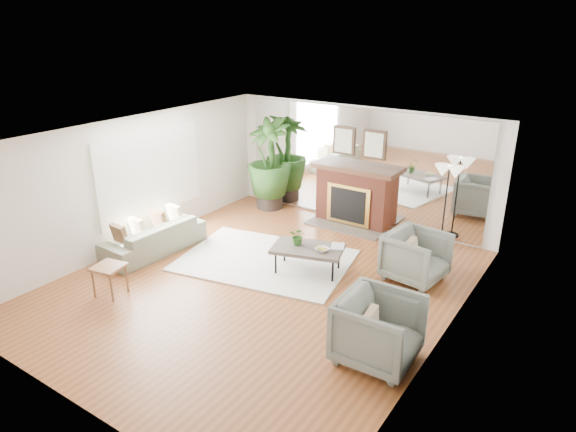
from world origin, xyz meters
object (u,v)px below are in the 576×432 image
Objects in this scene: armchair_front at (379,330)px; floor_lamp at (448,178)px; coffee_table at (308,249)px; fireplace at (353,195)px; sofa at (154,237)px; armchair_back at (416,257)px; potted_ficus at (269,161)px; side_table at (109,271)px.

armchair_front is 4.04m from floor_lamp.
armchair_front reaches higher than coffee_table.
fireplace is 2.15m from floor_lamp.
armchair_back is (4.51, 1.68, 0.13)m from sofa.
coffee_table is at bearing 110.38° from sofa.
fireplace is 2.52m from coffee_table.
sofa is at bearing -162.73° from coffee_table.
sofa is at bearing -96.86° from potted_ficus.
potted_ficus is at bearing 47.83° from armchair_front.
coffee_table is 1.83m from armchair_back.
potted_ficus is at bearing -175.60° from fireplace.
coffee_table is at bearing -80.50° from fireplace.
armchair_front is (2.46, -4.06, -0.21)m from fireplace.
armchair_back reaches higher than coffee_table.
sofa reaches higher than side_table.
floor_lamp is at bearing 5.21° from armchair_front.
potted_ficus is (0.39, 3.21, 0.84)m from sofa.
potted_ficus is (-2.06, -0.16, 0.47)m from fireplace.
coffee_table is 0.64× the size of potted_ficus.
potted_ficus reaches higher than armchair_front.
floor_lamp is (-0.05, 1.52, 0.98)m from armchair_back.
sofa is 3.34m from potted_ficus.
coffee_table is at bearing 123.83° from armchair_back.
potted_ficus is at bearing 93.20° from side_table.
sofa is 1.21× the size of floor_lamp.
fireplace is at bearing 58.87° from armchair_back.
armchair_back is 5.02m from side_table.
coffee_table is at bearing 50.82° from armchair_front.
side_table is 0.32× the size of floor_lamp.
coffee_table is 3.00m from sofa.
fireplace is at bearing 175.39° from floor_lamp.
sofa is 1.66m from side_table.
potted_ficus is (-4.12, 1.52, 0.70)m from armchair_back.
coffee_table is 3.27m from side_table.
side_table is (-4.26, -0.82, -0.03)m from armchair_front.
sofa reaches higher than coffee_table.
potted_ficus reaches higher than floor_lamp.
sofa is at bearing 113.14° from side_table.
fireplace is at bearing 29.83° from armchair_front.
sofa is 0.95× the size of potted_ficus.
floor_lamp reaches higher than sofa.
sofa is 2.00× the size of armchair_front.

